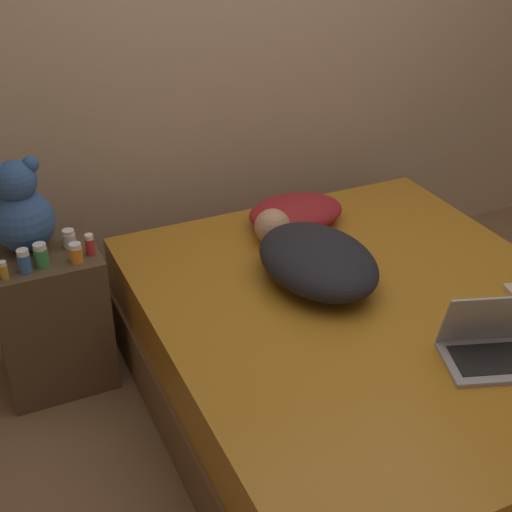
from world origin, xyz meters
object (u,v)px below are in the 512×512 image
Objects in this scene: pillow at (296,212)px; bottle_green at (41,255)px; bottle_amber at (4,270)px; bottle_red at (90,245)px; bottle_blue at (24,261)px; bottle_orange at (76,253)px; laptop at (492,345)px; teddy_bear at (21,211)px; bottle_white at (69,239)px; person_lying at (314,258)px.

bottle_green is (-1.13, -0.08, 0.09)m from pillow.
bottle_amber is (-0.14, -0.04, -0.01)m from bottle_green.
pillow is 5.08× the size of bottle_red.
bottle_blue is 0.19m from bottle_orange.
bottle_red is at bearing 154.35° from laptop.
pillow is 0.95m from bottle_red.
teddy_bear is 4.02× the size of bottle_blue.
bottle_orange is (0.13, -0.03, -0.01)m from bottle_green.
laptop is at bearing -82.72° from pillow.
teddy_bear is 0.26m from bottle_amber.
bottle_white is (-1.01, 0.02, 0.08)m from pillow.
laptop is 4.81× the size of bottle_orange.
bottle_red is (0.22, -0.15, -0.12)m from teddy_bear.
teddy_bear reaches higher than bottle_blue.
bottle_red is 1.20× the size of bottle_amber.
bottle_red is at bearing -55.93° from bottle_white.
person_lying is at bearing 131.54° from laptop.
bottle_white is (-0.86, 0.46, 0.05)m from person_lying.
bottle_green is at bearing 156.10° from person_lying.
bottle_amber is at bearing -171.75° from bottle_red.
bottle_orange is at bearing 2.43° from bottle_amber.
bottle_blue is at bearing 178.14° from bottle_orange.
bottle_orange reaches higher than pillow.
bottle_green is at bearing 14.74° from bottle_amber.
bottle_orange reaches higher than bottle_white.
person_lying is 9.65× the size of bottle_white.
pillow is 0.60× the size of person_lying.
bottle_blue reaches higher than bottle_amber.
bottle_blue reaches higher than bottle_white.
person_lying is at bearing -108.56° from pillow.
bottle_orange is at bearing -173.88° from pillow.
pillow is at bearing 4.32° from bottle_red.
person_lying is at bearing -24.88° from bottle_red.
pillow is at bearing 67.55° from person_lying.
bottle_red is 0.07m from bottle_orange.
pillow is 1.01m from bottle_white.
person_lying is 1.05m from bottle_green.
teddy_bear is at bearing 159.20° from bottle_white.
laptop reaches higher than pillow.
teddy_bear reaches higher than laptop.
bottle_orange is 0.27m from bottle_amber.
bottle_orange is at bearing -90.09° from bottle_white.
bottle_white is (-0.06, 0.09, -0.01)m from bottle_red.
pillow is 5.82× the size of bottle_white.
laptop is 4.04× the size of bottle_blue.
laptop is 1.53m from bottle_red.
person_lying is 10.13× the size of bottle_amber.
bottle_blue is (-0.07, -0.02, 0.00)m from bottle_green.
bottle_blue reaches higher than person_lying.
bottle_red is 0.11m from bottle_white.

